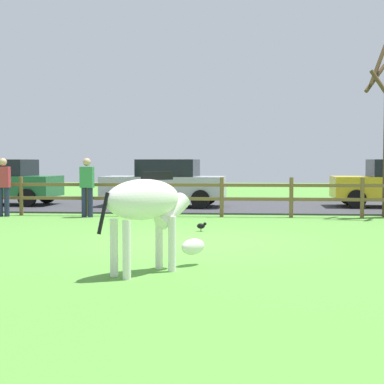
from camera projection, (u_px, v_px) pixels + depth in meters
ground_plane at (186, 241)px, 11.19m from camera, size 60.00×60.00×0.00m
parking_asphalt at (211, 204)px, 20.45m from camera, size 28.00×7.40×0.05m
paddock_fence at (187, 194)px, 16.17m from camera, size 21.26×0.11×1.11m
zebra at (148, 207)px, 7.98m from camera, size 1.44×1.57×1.41m
crow_on_grass at (201, 226)px, 12.76m from camera, size 0.21×0.10×0.20m
parked_car_silver at (165, 183)px, 19.13m from camera, size 4.11×2.12×1.56m
parked_car_green at (1, 182)px, 19.92m from camera, size 4.08×2.05×1.56m
visitor_left_of_tree at (87, 185)px, 15.98m from camera, size 0.37×0.24×1.64m
visitor_right_of_tree at (3, 184)px, 16.15m from camera, size 0.38×0.25×1.64m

